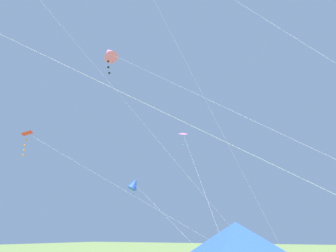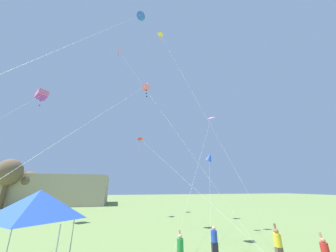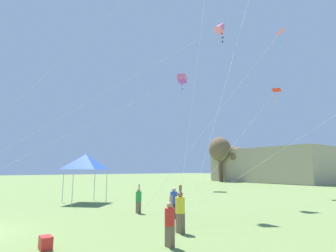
{
  "view_description": "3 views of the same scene",
  "coord_description": "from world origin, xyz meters",
  "px_view_note": "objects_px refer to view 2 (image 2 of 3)",
  "views": [
    {
      "loc": [
        -17.26,
        4.53,
        3.38
      ],
      "look_at": [
        -0.07,
        13.6,
        9.82
      ],
      "focal_mm": 35.0,
      "sensor_mm": 36.0,
      "label": 1
    },
    {
      "loc": [
        -3.69,
        -2.11,
        3.84
      ],
      "look_at": [
        0.97,
        15.82,
        9.95
      ],
      "focal_mm": 20.0,
      "sensor_mm": 36.0,
      "label": 2
    },
    {
      "loc": [
        13.89,
        0.58,
        2.62
      ],
      "look_at": [
        -4.3,
        13.83,
        6.3
      ],
      "focal_mm": 28.0,
      "sensor_mm": 36.0,
      "label": 3
    }
  ],
  "objects_px": {
    "person_green_shirt": "(180,248)",
    "kite_yellow_delta_5": "(162,38)",
    "kite_pink_delta_3": "(119,51)",
    "festival_tent": "(38,204)",
    "kite_pink_diamond_1": "(147,85)",
    "person_blue_shirt": "(214,240)",
    "person_yellow_shirt": "(278,244)",
    "kite_blue_diamond_4": "(209,157)",
    "kite_blue_diamond_2": "(142,14)",
    "kite_pink_delta_6": "(211,119)",
    "kite_pink_box_0": "(42,95)",
    "kite_red_delta_7": "(140,140)"
  },
  "relations": [
    {
      "from": "person_yellow_shirt",
      "to": "kite_pink_diamond_1",
      "type": "height_order",
      "value": "kite_pink_diamond_1"
    },
    {
      "from": "kite_pink_box_0",
      "to": "kite_blue_diamond_4",
      "type": "height_order",
      "value": "kite_pink_box_0"
    },
    {
      "from": "kite_red_delta_7",
      "to": "person_green_shirt",
      "type": "bearing_deg",
      "value": -87.77
    },
    {
      "from": "person_blue_shirt",
      "to": "festival_tent",
      "type": "bearing_deg",
      "value": -99.3
    },
    {
      "from": "kite_blue_diamond_2",
      "to": "kite_red_delta_7",
      "type": "distance_m",
      "value": 16.35
    },
    {
      "from": "kite_pink_diamond_1",
      "to": "kite_yellow_delta_5",
      "type": "relative_size",
      "value": 1.01
    },
    {
      "from": "kite_blue_diamond_4",
      "to": "person_blue_shirt",
      "type": "bearing_deg",
      "value": -117.22
    },
    {
      "from": "festival_tent",
      "to": "person_green_shirt",
      "type": "bearing_deg",
      "value": 8.94
    },
    {
      "from": "kite_pink_diamond_1",
      "to": "kite_blue_diamond_2",
      "type": "distance_m",
      "value": 7.3
    },
    {
      "from": "kite_yellow_delta_5",
      "to": "kite_blue_diamond_4",
      "type": "bearing_deg",
      "value": 37.98
    },
    {
      "from": "kite_pink_box_0",
      "to": "kite_blue_diamond_4",
      "type": "relative_size",
      "value": 2.17
    },
    {
      "from": "kite_blue_diamond_2",
      "to": "kite_yellow_delta_5",
      "type": "relative_size",
      "value": 0.98
    },
    {
      "from": "festival_tent",
      "to": "kite_pink_delta_3",
      "type": "bearing_deg",
      "value": 86.22
    },
    {
      "from": "person_blue_shirt",
      "to": "kite_pink_delta_3",
      "type": "bearing_deg",
      "value": 179.53
    },
    {
      "from": "kite_red_delta_7",
      "to": "kite_pink_delta_6",
      "type": "bearing_deg",
      "value": -57.79
    },
    {
      "from": "festival_tent",
      "to": "person_blue_shirt",
      "type": "height_order",
      "value": "festival_tent"
    },
    {
      "from": "person_yellow_shirt",
      "to": "festival_tent",
      "type": "bearing_deg",
      "value": 92.4
    },
    {
      "from": "kite_blue_diamond_2",
      "to": "kite_pink_delta_6",
      "type": "xyz_separation_m",
      "value": [
        8.21,
        2.86,
        -9.35
      ]
    },
    {
      "from": "person_green_shirt",
      "to": "kite_blue_diamond_2",
      "type": "xyz_separation_m",
      "value": [
        -2.38,
        3.62,
        19.43
      ]
    },
    {
      "from": "person_green_shirt",
      "to": "kite_yellow_delta_5",
      "type": "xyz_separation_m",
      "value": [
        0.3,
        6.46,
        19.74
      ]
    },
    {
      "from": "kite_pink_delta_6",
      "to": "person_green_shirt",
      "type": "bearing_deg",
      "value": -131.97
    },
    {
      "from": "festival_tent",
      "to": "kite_pink_delta_3",
      "type": "xyz_separation_m",
      "value": [
        1.47,
        22.24,
        26.29
      ]
    },
    {
      "from": "person_green_shirt",
      "to": "kite_yellow_delta_5",
      "type": "relative_size",
      "value": 0.08
    },
    {
      "from": "person_yellow_shirt",
      "to": "kite_pink_box_0",
      "type": "xyz_separation_m",
      "value": [
        -19.35,
        15.97,
        14.59
      ]
    },
    {
      "from": "kite_yellow_delta_5",
      "to": "kite_pink_delta_6",
      "type": "xyz_separation_m",
      "value": [
        5.53,
        0.02,
        -9.66
      ]
    },
    {
      "from": "kite_blue_diamond_2",
      "to": "kite_pink_box_0",
      "type": "bearing_deg",
      "value": 135.92
    },
    {
      "from": "kite_blue_diamond_4",
      "to": "kite_pink_delta_6",
      "type": "height_order",
      "value": "kite_pink_delta_6"
    },
    {
      "from": "kite_pink_delta_3",
      "to": "festival_tent",
      "type": "bearing_deg",
      "value": -93.78
    },
    {
      "from": "kite_pink_diamond_1",
      "to": "kite_yellow_delta_5",
      "type": "height_order",
      "value": "kite_yellow_delta_5"
    },
    {
      "from": "person_yellow_shirt",
      "to": "kite_yellow_delta_5",
      "type": "xyz_separation_m",
      "value": [
        -4.96,
        7.48,
        19.63
      ]
    },
    {
      "from": "person_blue_shirt",
      "to": "kite_blue_diamond_2",
      "type": "xyz_separation_m",
      "value": [
        -4.79,
        2.8,
        19.39
      ]
    },
    {
      "from": "kite_pink_box_0",
      "to": "kite_yellow_delta_5",
      "type": "relative_size",
      "value": 1.25
    },
    {
      "from": "kite_pink_diamond_1",
      "to": "kite_blue_diamond_2",
      "type": "relative_size",
      "value": 1.03
    },
    {
      "from": "kite_yellow_delta_5",
      "to": "person_green_shirt",
      "type": "bearing_deg",
      "value": -92.68
    },
    {
      "from": "kite_blue_diamond_2",
      "to": "kite_pink_diamond_1",
      "type": "bearing_deg",
      "value": 75.21
    },
    {
      "from": "person_green_shirt",
      "to": "kite_blue_diamond_4",
      "type": "height_order",
      "value": "kite_blue_diamond_4"
    },
    {
      "from": "person_blue_shirt",
      "to": "person_yellow_shirt",
      "type": "height_order",
      "value": "person_yellow_shirt"
    },
    {
      "from": "person_yellow_shirt",
      "to": "kite_pink_box_0",
      "type": "bearing_deg",
      "value": 52.73
    },
    {
      "from": "kite_pink_delta_3",
      "to": "kite_red_delta_7",
      "type": "height_order",
      "value": "kite_pink_delta_3"
    },
    {
      "from": "kite_pink_diamond_1",
      "to": "kite_pink_delta_3",
      "type": "height_order",
      "value": "kite_pink_delta_3"
    },
    {
      "from": "kite_pink_diamond_1",
      "to": "kite_pink_delta_6",
      "type": "relative_size",
      "value": 1.92
    },
    {
      "from": "kite_pink_box_0",
      "to": "kite_blue_diamond_2",
      "type": "distance_m",
      "value": 16.96
    },
    {
      "from": "kite_pink_diamond_1",
      "to": "kite_blue_diamond_2",
      "type": "height_order",
      "value": "kite_blue_diamond_2"
    },
    {
      "from": "person_green_shirt",
      "to": "kite_pink_delta_6",
      "type": "relative_size",
      "value": 0.15
    },
    {
      "from": "person_green_shirt",
      "to": "kite_pink_delta_6",
      "type": "distance_m",
      "value": 13.33
    },
    {
      "from": "person_yellow_shirt",
      "to": "kite_blue_diamond_2",
      "type": "bearing_deg",
      "value": 61.01
    },
    {
      "from": "kite_yellow_delta_5",
      "to": "kite_pink_delta_6",
      "type": "height_order",
      "value": "kite_yellow_delta_5"
    },
    {
      "from": "kite_pink_box_0",
      "to": "kite_pink_delta_6",
      "type": "distance_m",
      "value": 22.13
    },
    {
      "from": "kite_blue_diamond_4",
      "to": "kite_red_delta_7",
      "type": "distance_m",
      "value": 10.45
    },
    {
      "from": "festival_tent",
      "to": "kite_pink_delta_6",
      "type": "distance_m",
      "value": 16.52
    }
  ]
}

